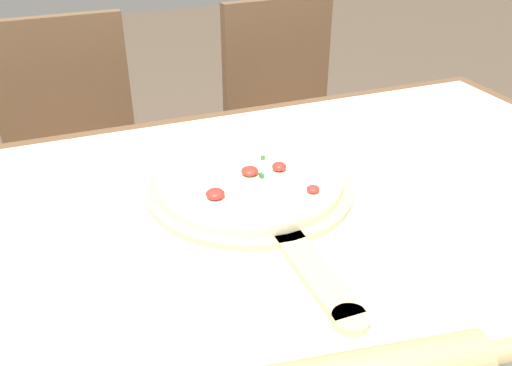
{
  "coord_description": "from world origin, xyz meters",
  "views": [
    {
      "loc": [
        -0.34,
        -0.68,
        1.22
      ],
      "look_at": [
        -0.04,
        0.08,
        0.76
      ],
      "focal_mm": 38.0,
      "sensor_mm": 36.0,
      "label": 1
    }
  ],
  "objects_px": {
    "pizza_peel": "(254,193)",
    "chair_right": "(289,120)",
    "chair_left": "(77,154)",
    "pizza": "(250,178)"
  },
  "relations": [
    {
      "from": "pizza_peel",
      "to": "chair_right",
      "type": "xyz_separation_m",
      "value": [
        0.41,
        0.74,
        -0.22
      ]
    },
    {
      "from": "chair_right",
      "to": "chair_left",
      "type": "bearing_deg",
      "value": 175.16
    },
    {
      "from": "pizza_peel",
      "to": "chair_left",
      "type": "height_order",
      "value": "chair_left"
    },
    {
      "from": "pizza_peel",
      "to": "chair_right",
      "type": "relative_size",
      "value": 0.64
    },
    {
      "from": "pizza_peel",
      "to": "pizza",
      "type": "relative_size",
      "value": 1.72
    },
    {
      "from": "pizza",
      "to": "pizza_peel",
      "type": "bearing_deg",
      "value": -89.89
    },
    {
      "from": "pizza",
      "to": "chair_right",
      "type": "relative_size",
      "value": 0.37
    },
    {
      "from": "pizza_peel",
      "to": "pizza",
      "type": "height_order",
      "value": "pizza"
    },
    {
      "from": "pizza_peel",
      "to": "pizza",
      "type": "distance_m",
      "value": 0.03
    },
    {
      "from": "pizza_peel",
      "to": "chair_left",
      "type": "bearing_deg",
      "value": 109.97
    }
  ]
}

